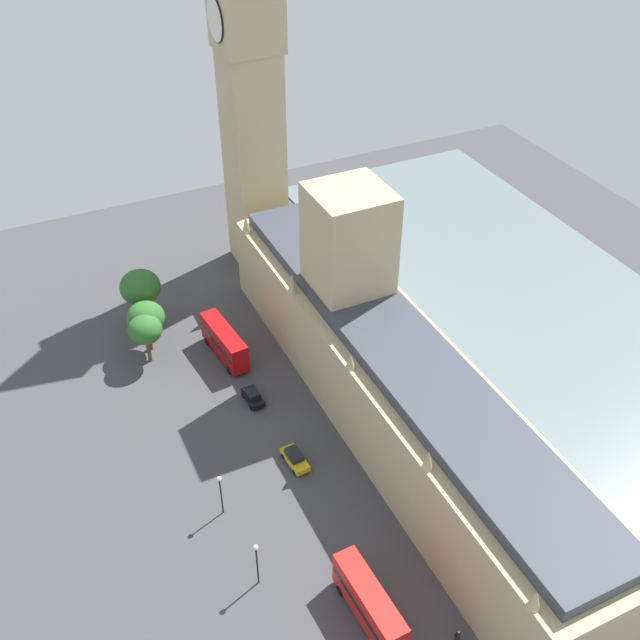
{
  "coord_description": "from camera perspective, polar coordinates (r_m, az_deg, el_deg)",
  "views": [
    {
      "loc": [
        35.31,
        56.84,
        69.34
      ],
      "look_at": [
        1.0,
        -15.34,
        7.3
      ],
      "focal_mm": 42.03,
      "sensor_mm": 36.0,
      "label": 1
    }
  ],
  "objects": [
    {
      "name": "parliament_building",
      "position": [
        93.0,
        5.21,
        -3.86
      ],
      "size": [
        13.84,
        73.85,
        27.16
      ],
      "color": "tan",
      "rests_on": "ground"
    },
    {
      "name": "ground_plane",
      "position": [
        96.36,
        4.5,
        -8.35
      ],
      "size": [
        143.85,
        143.85,
        0.0
      ],
      "primitive_type": "plane",
      "color": "#424244"
    },
    {
      "name": "pedestrian_opposite_hall",
      "position": [
        79.82,
        10.46,
        -22.58
      ],
      "size": [
        0.6,
        0.64,
        1.52
      ],
      "rotation": [
        0.0,
        0.0,
        3.75
      ],
      "color": "black",
      "rests_on": "ground"
    },
    {
      "name": "double_decker_bus_under_trees",
      "position": [
        78.31,
        3.78,
        -20.72
      ],
      "size": [
        3.01,
        10.6,
        4.75
      ],
      "rotation": [
        0.0,
        0.0,
        0.04
      ],
      "color": "red",
      "rests_on": "ground"
    },
    {
      "name": "plane_tree_midblock",
      "position": [
        107.07,
        -13.12,
        0.15
      ],
      "size": [
        5.31,
        5.31,
        7.91
      ],
      "color": "brown",
      "rests_on": "ground"
    },
    {
      "name": "car_black_trailing",
      "position": [
        99.55,
        -5.14,
        -5.81
      ],
      "size": [
        2.11,
        4.14,
        1.74
      ],
      "rotation": [
        0.0,
        0.0,
        0.06
      ],
      "color": "black",
      "rests_on": "ground"
    },
    {
      "name": "clock_tower",
      "position": [
        113.57,
        -5.43,
        18.27
      ],
      "size": [
        8.88,
        8.88,
        61.06
      ],
      "color": "tan",
      "rests_on": "ground"
    },
    {
      "name": "street_lamp_by_river_gate",
      "position": [
        79.11,
        -4.85,
        -17.56
      ],
      "size": [
        0.56,
        0.56,
        6.3
      ],
      "color": "black",
      "rests_on": "ground"
    },
    {
      "name": "plane_tree_leading",
      "position": [
        111.8,
        -13.53,
        2.44
      ],
      "size": [
        5.93,
        5.93,
        9.06
      ],
      "color": "brown",
      "rests_on": "ground"
    },
    {
      "name": "plane_tree_kerbside",
      "position": [
        105.15,
        -13.18,
        -0.73
      ],
      "size": [
        4.71,
        4.71,
        7.55
      ],
      "color": "brown",
      "rests_on": "ground"
    },
    {
      "name": "double_decker_bus_near_tower",
      "position": [
        105.78,
        -7.3,
        -1.64
      ],
      "size": [
        3.58,
        10.7,
        4.75
      ],
      "rotation": [
        0.0,
        0.0,
        0.1
      ],
      "color": "#B20C0F",
      "rests_on": "ground"
    },
    {
      "name": "street_lamp_corner",
      "position": [
        85.06,
        -7.6,
        -12.56
      ],
      "size": [
        0.56,
        0.56,
        6.07
      ],
      "color": "black",
      "rests_on": "ground"
    },
    {
      "name": "river_thames",
      "position": [
        113.62,
        19.95,
        -2.42
      ],
      "size": [
        41.18,
        129.47,
        0.25
      ],
      "primitive_type": "cube",
      "color": "slate",
      "rests_on": "ground"
    },
    {
      "name": "car_yellow_cab_far_end",
      "position": [
        91.72,
        -1.93,
        -10.48
      ],
      "size": [
        2.19,
        4.56,
        1.74
      ],
      "rotation": [
        0.0,
        0.0,
        0.07
      ],
      "color": "gold",
      "rests_on": "ground"
    }
  ]
}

